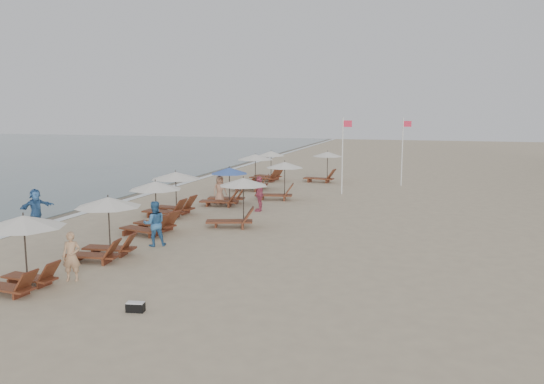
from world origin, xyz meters
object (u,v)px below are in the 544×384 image
(lounger_station_2, at_px, (151,208))
(inland_station_1, at_px, (279,178))
(inland_station_0, at_px, (237,198))
(lounger_station_4, at_px, (225,188))
(beachgoer_far_b, at_px, (220,190))
(lounger_station_1, at_px, (104,227))
(beachgoer_mid_a, at_px, (154,224))
(flag_pole_near, at_px, (343,152))
(duffel_bag, at_px, (135,307))
(waterline_walker, at_px, (36,207))
(lounger_station_0, at_px, (21,248))
(beachgoer_near, at_px, (72,256))
(inland_station_2, at_px, (323,165))
(beachgoer_far_a, at_px, (259,194))
(lounger_station_3, at_px, (171,194))
(lounger_station_5, at_px, (252,173))

(lounger_station_2, bearing_deg, inland_station_1, 74.21)
(inland_station_0, relative_size, inland_station_1, 0.98)
(lounger_station_4, relative_size, inland_station_0, 0.92)
(lounger_station_4, distance_m, beachgoer_far_b, 0.41)
(lounger_station_1, relative_size, beachgoer_mid_a, 1.47)
(lounger_station_4, relative_size, flag_pole_near, 0.54)
(lounger_station_2, height_order, duffel_bag, lounger_station_2)
(lounger_station_4, distance_m, flag_pole_near, 8.22)
(inland_station_1, bearing_deg, waterline_walker, -130.03)
(lounger_station_0, relative_size, beachgoer_near, 1.61)
(lounger_station_2, xyz_separation_m, inland_station_2, (3.82, 18.53, 0.17))
(lounger_station_1, xyz_separation_m, beachgoer_mid_a, (0.78, 2.21, -0.29))
(beachgoer_far_a, distance_m, duffel_bag, 14.74)
(lounger_station_1, bearing_deg, lounger_station_3, 100.02)
(lounger_station_3, xyz_separation_m, inland_station_2, (4.79, 14.69, 0.17))
(beachgoer_mid_a, bearing_deg, lounger_station_0, 45.87)
(lounger_station_5, height_order, inland_station_0, lounger_station_5)
(lounger_station_2, bearing_deg, inland_station_2, 78.35)
(lounger_station_4, bearing_deg, inland_station_2, 72.91)
(inland_station_2, bearing_deg, inland_station_1, -96.50)
(lounger_station_4, xyz_separation_m, beachgoer_far_b, (-0.36, 0.13, -0.16))
(lounger_station_5, distance_m, waterline_walker, 14.76)
(lounger_station_1, distance_m, lounger_station_4, 11.69)
(lounger_station_4, relative_size, lounger_station_5, 0.92)
(inland_station_1, bearing_deg, beachgoer_far_b, -138.57)
(lounger_station_3, relative_size, beachgoer_far_b, 1.75)
(waterline_walker, bearing_deg, inland_station_0, -52.23)
(lounger_station_0, relative_size, lounger_station_4, 0.95)
(beachgoer_far_b, bearing_deg, inland_station_1, -3.02)
(lounger_station_0, bearing_deg, lounger_station_5, 90.17)
(lounger_station_0, height_order, flag_pole_near, flag_pole_near)
(beachgoer_far_b, xyz_separation_m, flag_pole_near, (6.03, 5.58, 1.85))
(inland_station_0, xyz_separation_m, beachgoer_far_b, (-3.00, 5.41, -0.50))
(lounger_station_1, distance_m, duffel_bag, 5.77)
(beachgoer_mid_a, xyz_separation_m, flag_pole_near, (4.89, 15.19, 1.77))
(waterline_walker, bearing_deg, lounger_station_4, -16.46)
(lounger_station_4, relative_size, beachgoer_far_b, 1.62)
(beachgoer_far_b, bearing_deg, duffel_bag, -120.21)
(lounger_station_1, xyz_separation_m, lounger_station_5, (-0.41, 17.55, -0.03))
(lounger_station_3, distance_m, beachgoer_near, 10.64)
(lounger_station_2, relative_size, beachgoer_mid_a, 1.51)
(beachgoer_near, relative_size, beachgoer_mid_a, 0.88)
(lounger_station_2, height_order, lounger_station_5, lounger_station_5)
(lounger_station_1, distance_m, inland_station_0, 6.94)
(beachgoer_far_a, bearing_deg, lounger_station_4, -123.14)
(lounger_station_1, bearing_deg, inland_station_0, 67.60)
(lounger_station_1, distance_m, flag_pole_near, 18.36)
(beachgoer_mid_a, bearing_deg, beachgoer_near, 52.69)
(beachgoer_mid_a, bearing_deg, lounger_station_2, -91.25)
(duffel_bag, bearing_deg, inland_station_0, 95.77)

